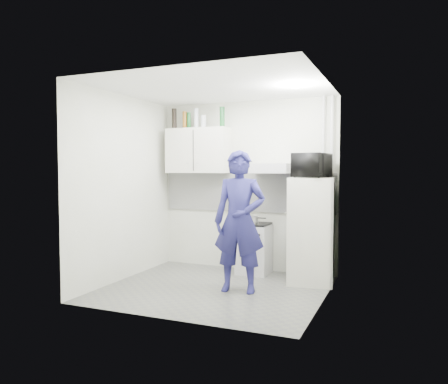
% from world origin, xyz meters
% --- Properties ---
extents(floor, '(2.80, 2.80, 0.00)m').
position_xyz_m(floor, '(0.00, 0.00, 0.00)').
color(floor, '#55564C').
rests_on(floor, ground).
extents(ceiling, '(2.80, 2.80, 0.00)m').
position_xyz_m(ceiling, '(0.00, 0.00, 2.60)').
color(ceiling, white).
rests_on(ceiling, wall_back).
extents(wall_back, '(2.80, 0.00, 2.80)m').
position_xyz_m(wall_back, '(0.00, 1.25, 1.30)').
color(wall_back, silver).
rests_on(wall_back, floor).
extents(wall_left, '(0.00, 2.60, 2.60)m').
position_xyz_m(wall_left, '(-1.40, 0.00, 1.30)').
color(wall_left, silver).
rests_on(wall_left, floor).
extents(wall_right, '(0.00, 2.60, 2.60)m').
position_xyz_m(wall_right, '(1.40, 0.00, 1.30)').
color(wall_right, silver).
rests_on(wall_right, floor).
extents(person, '(0.71, 0.52, 1.80)m').
position_xyz_m(person, '(0.34, 0.02, 0.90)').
color(person, navy).
rests_on(person, floor).
extents(stove, '(0.46, 0.46, 0.73)m').
position_xyz_m(stove, '(0.21, 1.00, 0.36)').
color(stove, '#B8B8B8').
rests_on(stove, floor).
extents(fridge, '(0.66, 0.66, 1.44)m').
position_xyz_m(fridge, '(1.10, 0.79, 0.72)').
color(fridge, silver).
rests_on(fridge, floor).
extents(stove_top, '(0.44, 0.44, 0.03)m').
position_xyz_m(stove_top, '(0.21, 1.00, 0.74)').
color(stove_top, black).
rests_on(stove_top, stove).
extents(saucepan, '(0.20, 0.20, 0.11)m').
position_xyz_m(saucepan, '(0.19, 0.93, 0.81)').
color(saucepan, silver).
rests_on(saucepan, stove_top).
extents(microwave, '(0.63, 0.46, 0.33)m').
position_xyz_m(microwave, '(1.10, 0.79, 1.61)').
color(microwave, black).
rests_on(microwave, fridge).
extents(bottle_a, '(0.08, 0.08, 0.33)m').
position_xyz_m(bottle_a, '(-1.18, 1.07, 2.36)').
color(bottle_a, black).
rests_on(bottle_a, upper_cabinet).
extents(bottle_b, '(0.07, 0.07, 0.27)m').
position_xyz_m(bottle_b, '(-0.99, 1.07, 2.34)').
color(bottle_b, brown).
rests_on(bottle_b, upper_cabinet).
extents(bottle_c, '(0.06, 0.06, 0.26)m').
position_xyz_m(bottle_c, '(-0.91, 1.07, 2.33)').
color(bottle_c, '#144C1E').
rests_on(bottle_c, upper_cabinet).
extents(bottle_d, '(0.07, 0.07, 0.31)m').
position_xyz_m(bottle_d, '(-0.78, 1.07, 2.36)').
color(bottle_d, '#B2B7BC').
rests_on(bottle_d, upper_cabinet).
extents(canister_a, '(0.08, 0.08, 0.20)m').
position_xyz_m(canister_a, '(-0.66, 1.07, 2.30)').
color(canister_a, '#B2B7BC').
rests_on(canister_a, upper_cabinet).
extents(bottle_e, '(0.08, 0.08, 0.31)m').
position_xyz_m(bottle_e, '(-0.34, 1.07, 2.36)').
color(bottle_e, '#144C1E').
rests_on(bottle_e, upper_cabinet).
extents(upper_cabinet, '(1.00, 0.35, 0.70)m').
position_xyz_m(upper_cabinet, '(-0.75, 1.07, 1.85)').
color(upper_cabinet, silver).
rests_on(upper_cabinet, wall_back).
extents(range_hood, '(0.60, 0.50, 0.14)m').
position_xyz_m(range_hood, '(0.45, 1.00, 1.57)').
color(range_hood, '#B8B8B8').
rests_on(range_hood, wall_back).
extents(backsplash, '(2.74, 0.03, 0.60)m').
position_xyz_m(backsplash, '(0.00, 1.24, 1.20)').
color(backsplash, white).
rests_on(backsplash, wall_back).
extents(pipe_a, '(0.05, 0.05, 2.60)m').
position_xyz_m(pipe_a, '(1.30, 1.17, 1.30)').
color(pipe_a, '#B8B8B8').
rests_on(pipe_a, floor).
extents(pipe_b, '(0.04, 0.04, 2.60)m').
position_xyz_m(pipe_b, '(1.18, 1.17, 1.30)').
color(pipe_b, '#B8B8B8').
rests_on(pipe_b, floor).
extents(ceiling_spot_fixture, '(0.10, 0.10, 0.02)m').
position_xyz_m(ceiling_spot_fixture, '(1.00, 0.20, 2.57)').
color(ceiling_spot_fixture, white).
rests_on(ceiling_spot_fixture, ceiling).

